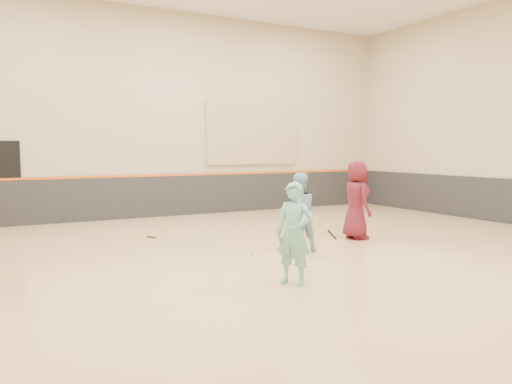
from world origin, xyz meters
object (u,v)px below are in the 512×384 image
young_man (356,200)px  spare_racket (140,235)px  instructor (298,213)px  girl (294,233)px

young_man → spare_racket: size_ratio=2.28×
instructor → young_man: bearing=-156.5°
girl → instructor: size_ratio=0.99×
girl → young_man: 4.09m
spare_racket → young_man: bearing=-31.4°
instructor → spare_racket: (-2.24, 3.14, -0.75)m
young_man → spare_racket: bearing=67.6°
young_man → instructor: bearing=116.5°
girl → instructor: (1.32, 1.91, 0.01)m
girl → young_man: size_ratio=0.88×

